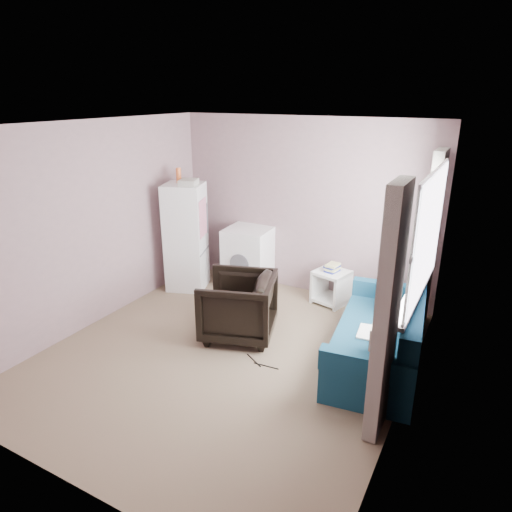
{
  "coord_description": "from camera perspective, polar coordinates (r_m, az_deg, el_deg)",
  "views": [
    {
      "loc": [
        2.41,
        -3.77,
        2.79
      ],
      "look_at": [
        0.05,
        0.6,
        1.0
      ],
      "focal_mm": 32.0,
      "sensor_mm": 36.0,
      "label": 1
    }
  ],
  "objects": [
    {
      "name": "washing_machine",
      "position": [
        6.83,
        -0.89,
        -0.02
      ],
      "size": [
        0.69,
        0.69,
        0.91
      ],
      "rotation": [
        0.0,
        0.0,
        0.07
      ],
      "color": "white",
      "rests_on": "ground"
    },
    {
      "name": "floor_cables",
      "position": [
        5.11,
        0.51,
        -13.24
      ],
      "size": [
        0.44,
        0.16,
        0.01
      ],
      "rotation": [
        0.0,
        0.0,
        -0.2
      ],
      "color": "black",
      "rests_on": "ground"
    },
    {
      "name": "sofa",
      "position": [
        5.13,
        15.61,
        -9.97
      ],
      "size": [
        1.08,
        1.97,
        0.84
      ],
      "rotation": [
        0.0,
        0.0,
        0.12
      ],
      "color": "navy",
      "rests_on": "ground"
    },
    {
      "name": "room",
      "position": [
        4.73,
        -3.74,
        0.8
      ],
      "size": [
        3.84,
        4.24,
        2.54
      ],
      "color": "#887159",
      "rests_on": "ground"
    },
    {
      "name": "fridge",
      "position": [
        6.77,
        -8.74,
        2.45
      ],
      "size": [
        0.69,
        0.69,
        1.79
      ],
      "rotation": [
        0.0,
        0.0,
        0.35
      ],
      "color": "white",
      "rests_on": "ground"
    },
    {
      "name": "armchair",
      "position": [
        5.45,
        -2.26,
        -5.92
      ],
      "size": [
        1.0,
        1.03,
        0.85
      ],
      "primitive_type": "imported",
      "rotation": [
        0.0,
        0.0,
        -1.25
      ],
      "color": "black",
      "rests_on": "ground"
    },
    {
      "name": "side_table",
      "position": [
        6.43,
        9.4,
        -3.53
      ],
      "size": [
        0.52,
        0.52,
        0.58
      ],
      "rotation": [
        0.0,
        0.0,
        -0.24
      ],
      "color": "white",
      "rests_on": "ground"
    },
    {
      "name": "window_dressing",
      "position": [
        4.82,
        19.06,
        -1.77
      ],
      "size": [
        0.17,
        2.62,
        2.18
      ],
      "color": "white",
      "rests_on": "ground"
    }
  ]
}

